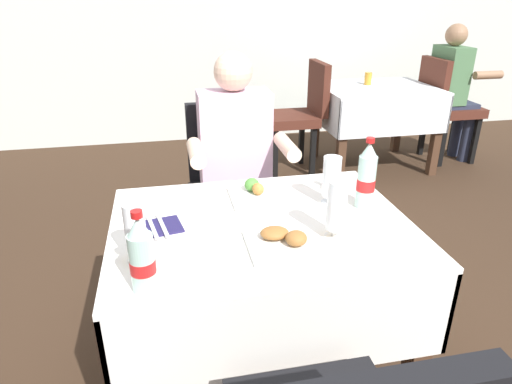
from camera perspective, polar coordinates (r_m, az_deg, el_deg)
ground_plane at (r=2.11m, az=2.69°, el=-21.94°), size 11.00×11.00×0.00m
back_wall at (r=4.96m, az=-7.79°, el=23.03°), size 11.00×0.12×2.88m
main_dining_table at (r=1.75m, az=0.67°, el=-8.95°), size 1.09×0.84×0.74m
chair_far_diner_seat at (r=2.46m, az=-3.34°, el=1.02°), size 0.44×0.50×0.97m
seated_diner_far at (r=2.31m, az=-2.46°, el=3.61°), size 0.50×0.46×1.26m
plate_near_camera at (r=1.51m, az=3.41°, el=-6.13°), size 0.23×0.23×0.06m
plate_far_diner at (r=1.86m, az=0.07°, el=-0.13°), size 0.23×0.23×0.07m
beer_glass_left at (r=1.79m, az=9.54°, el=1.52°), size 0.07×0.07×0.20m
beer_glass_middle at (r=1.44m, az=-15.01°, el=-4.99°), size 0.07×0.07×0.20m
beer_glass_right at (r=1.54m, az=10.16°, el=-2.25°), size 0.07×0.07×0.21m
cola_bottle_primary at (r=1.29m, az=-14.28°, el=-7.99°), size 0.07×0.07×0.25m
cola_bottle_secondary at (r=1.78m, az=13.83°, el=1.82°), size 0.07×0.07×0.28m
napkin_cutlery_set at (r=1.66m, az=-12.40°, el=-4.37°), size 0.19×0.20×0.01m
background_dining_table at (r=4.29m, az=14.87°, el=10.40°), size 1.00×0.80×0.74m
background_chair_left at (r=4.03m, az=5.62°, el=10.19°), size 0.50×0.44×0.97m
background_chair_right at (r=4.64m, az=22.88°, el=10.30°), size 0.50×0.44×0.97m
background_patron at (r=4.64m, az=23.71°, el=12.16°), size 0.46×0.50×1.26m
background_table_tumbler at (r=4.30m, az=14.02°, el=13.77°), size 0.06×0.06×0.11m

